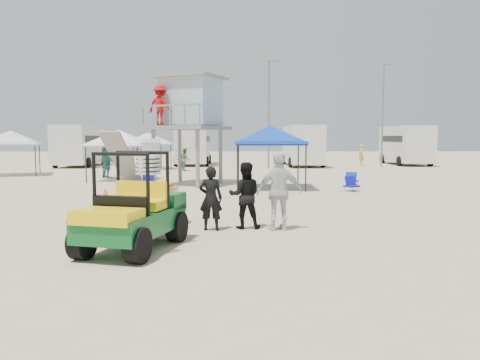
{
  "coord_description": "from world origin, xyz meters",
  "views": [
    {
      "loc": [
        0.33,
        -8.01,
        2.3
      ],
      "look_at": [
        0.5,
        3.0,
        1.3
      ],
      "focal_mm": 35.0,
      "sensor_mm": 36.0,
      "label": 1
    }
  ],
  "objects_px": {
    "man_left": "(211,198)",
    "canopy_blue": "(270,129)",
    "surf_trailer": "(152,196)",
    "lifeguard_tower": "(186,106)",
    "utility_cart": "(131,205)"
  },
  "relations": [
    {
      "from": "surf_trailer",
      "to": "canopy_blue",
      "type": "bearing_deg",
      "value": 68.14
    },
    {
      "from": "canopy_blue",
      "to": "man_left",
      "type": "bearing_deg",
      "value": -103.02
    },
    {
      "from": "surf_trailer",
      "to": "utility_cart",
      "type": "bearing_deg",
      "value": -90.22
    },
    {
      "from": "utility_cart",
      "to": "canopy_blue",
      "type": "distance_m",
      "value": 12.36
    },
    {
      "from": "lifeguard_tower",
      "to": "canopy_blue",
      "type": "height_order",
      "value": "lifeguard_tower"
    },
    {
      "from": "man_left",
      "to": "canopy_blue",
      "type": "height_order",
      "value": "canopy_blue"
    },
    {
      "from": "utility_cart",
      "to": "man_left",
      "type": "bearing_deg",
      "value": 53.22
    },
    {
      "from": "utility_cart",
      "to": "man_left",
      "type": "height_order",
      "value": "utility_cart"
    },
    {
      "from": "surf_trailer",
      "to": "lifeguard_tower",
      "type": "xyz_separation_m",
      "value": [
        -0.22,
        11.17,
        3.02
      ]
    },
    {
      "from": "utility_cart",
      "to": "lifeguard_tower",
      "type": "height_order",
      "value": "lifeguard_tower"
    },
    {
      "from": "utility_cart",
      "to": "surf_trailer",
      "type": "relative_size",
      "value": 1.23
    },
    {
      "from": "surf_trailer",
      "to": "canopy_blue",
      "type": "height_order",
      "value": "canopy_blue"
    },
    {
      "from": "utility_cart",
      "to": "surf_trailer",
      "type": "height_order",
      "value": "surf_trailer"
    },
    {
      "from": "man_left",
      "to": "lifeguard_tower",
      "type": "relative_size",
      "value": 0.31
    },
    {
      "from": "lifeguard_tower",
      "to": "man_left",
      "type": "bearing_deg",
      "value": -81.4
    }
  ]
}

